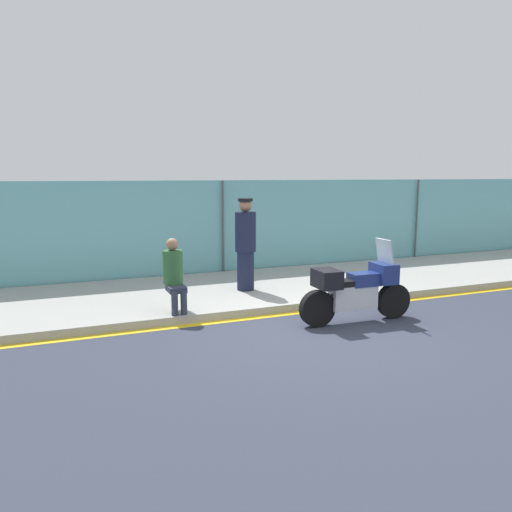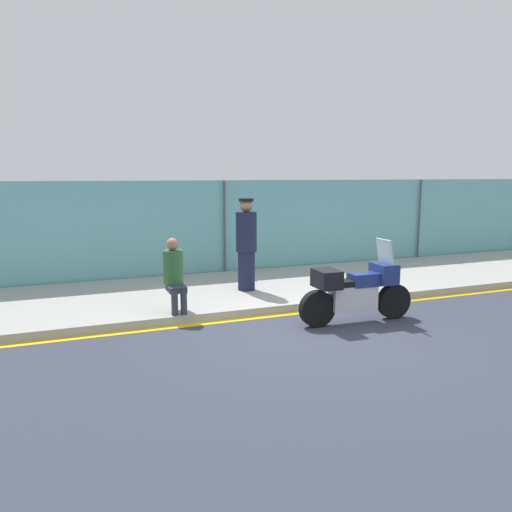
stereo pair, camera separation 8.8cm
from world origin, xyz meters
name	(u,v)px [view 2 (the right image)]	position (x,y,z in m)	size (l,w,h in m)	color
ground_plane	(314,331)	(0.00, 0.00, 0.00)	(120.00, 120.00, 0.00)	#333847
sidewalk	(250,289)	(0.00, 2.86, 0.07)	(43.22, 3.49, 0.14)	#9E9E99
curb_paint_stripe	(287,314)	(0.00, 1.03, 0.00)	(43.22, 0.18, 0.01)	gold
storefront_fence	(223,229)	(0.00, 4.70, 1.17)	(41.06, 0.17, 2.35)	#6BB2B7
motorcycle	(356,290)	(0.86, 0.15, 0.56)	(2.09, 0.54, 1.40)	black
officer_standing	(246,244)	(-0.21, 2.54, 1.10)	(0.42, 0.42, 1.87)	#191E38
person_seated_on_curb	(174,271)	(-1.92, 1.57, 0.84)	(0.35, 0.64, 1.26)	#2D3342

